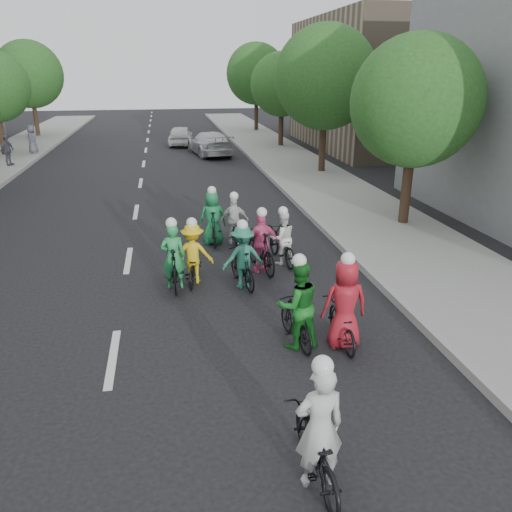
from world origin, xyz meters
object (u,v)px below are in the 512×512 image
object	(u,v)px
cyclist_2	(193,258)
cyclist_7	(243,261)
cyclist_0	(317,441)
cyclist_9	(213,222)
cyclist_4	(343,312)
cyclist_1	(297,311)
cyclist_6	(282,243)
follow_car_lead	(210,143)
cyclist_8	(234,226)
spectator_2	(32,139)
spectator_1	(7,150)
cyclist_5	(174,263)
cyclist_3	(261,247)
follow_car_trail	(181,135)

from	to	relation	value
cyclist_2	cyclist_7	distance (m)	1.24
cyclist_0	cyclist_9	bearing A→B (deg)	-89.13
cyclist_4	cyclist_1	bearing A→B (deg)	-6.33
cyclist_1	cyclist_9	world-z (taller)	cyclist_1
cyclist_6	follow_car_lead	bearing A→B (deg)	-97.97
cyclist_2	cyclist_7	world-z (taller)	cyclist_7
cyclist_8	cyclist_0	bearing A→B (deg)	91.01
spectator_2	cyclist_6	bearing A→B (deg)	-165.74
spectator_1	cyclist_2	bearing A→B (deg)	-128.34
cyclist_5	cyclist_9	world-z (taller)	cyclist_9
cyclist_1	cyclist_7	bearing A→B (deg)	-86.81
cyclist_0	cyclist_8	world-z (taller)	cyclist_0
cyclist_4	cyclist_8	xyz separation A→B (m)	(-1.18, 6.21, -0.13)
cyclist_1	cyclist_4	size ratio (longest dim) A/B	0.99
cyclist_8	spectator_2	bearing A→B (deg)	-59.33
cyclist_0	cyclist_5	distance (m)	6.57
cyclist_4	spectator_2	bearing A→B (deg)	-63.81
cyclist_0	cyclist_4	distance (m)	3.44
cyclist_1	spectator_2	size ratio (longest dim) A/B	1.13
cyclist_7	cyclist_9	distance (m)	3.31
cyclist_6	cyclist_7	xyz separation A→B (m)	(-1.28, -1.39, 0.09)
cyclist_9	cyclist_7	bearing A→B (deg)	97.49
cyclist_2	cyclist_9	world-z (taller)	cyclist_9
cyclist_0	cyclist_5	world-z (taller)	cyclist_0
cyclist_0	spectator_1	bearing A→B (deg)	-68.79
cyclist_7	spectator_2	world-z (taller)	spectator_2
cyclist_5	cyclist_9	size ratio (longest dim) A/B	0.99
cyclist_1	cyclist_2	size ratio (longest dim) A/B	1.13
cyclist_3	follow_car_trail	world-z (taller)	cyclist_3
cyclist_3	spectator_1	distance (m)	19.30
cyclist_9	cyclist_2	bearing A→B (deg)	75.76
cyclist_2	cyclist_5	world-z (taller)	cyclist_5
cyclist_4	spectator_1	bearing A→B (deg)	-58.91
cyclist_2	cyclist_6	distance (m)	2.56
cyclist_3	spectator_2	bearing A→B (deg)	-75.20
follow_car_lead	spectator_1	bearing A→B (deg)	3.66
cyclist_6	cyclist_7	size ratio (longest dim) A/B	1.10
cyclist_0	follow_car_trail	bearing A→B (deg)	-90.44
cyclist_2	cyclist_6	xyz separation A→B (m)	(2.41, 0.87, -0.04)
cyclist_5	cyclist_3	bearing A→B (deg)	-164.57
cyclist_1	cyclist_6	bearing A→B (deg)	-107.61
follow_car_lead	spectator_1	size ratio (longest dim) A/B	3.03
cyclist_8	cyclist_4	bearing A→B (deg)	103.45
cyclist_0	cyclist_7	xyz separation A→B (m)	(0.03, 6.10, 0.06)
cyclist_8	cyclist_6	bearing A→B (deg)	122.06
cyclist_2	follow_car_lead	bearing A→B (deg)	-85.74
cyclist_9	follow_car_trail	bearing A→B (deg)	-88.86
cyclist_4	cyclist_6	distance (m)	4.38
cyclist_1	cyclist_0	bearing A→B (deg)	71.29
cyclist_7	spectator_2	xyz separation A→B (m)	(-9.37, 21.34, 0.32)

